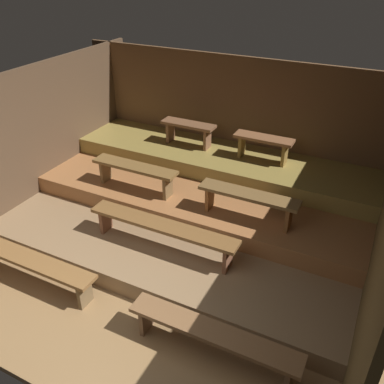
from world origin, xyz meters
TOP-DOWN VIEW (x-y plane):
  - ground at (0.00, 2.15)m, footprint 5.77×5.10m
  - wall_back at (0.00, 4.33)m, footprint 5.77×0.06m
  - wall_left at (-2.52, 2.15)m, footprint 0.06×5.10m
  - wall_right at (2.52, 2.15)m, footprint 0.06×5.10m
  - platform_lower at (0.00, 2.64)m, footprint 4.97×3.34m
  - platform_middle at (0.00, 3.21)m, footprint 4.97×2.19m
  - platform_upper at (0.00, 3.74)m, footprint 4.97×1.14m
  - bench_floor_left at (-1.22, 0.68)m, footprint 1.83×0.27m
  - bench_floor_right at (1.22, 0.68)m, footprint 1.83×0.27m
  - bench_lower_center at (0.04, 1.73)m, footprint 2.06×0.27m
  - bench_middle_left at (-0.89, 2.53)m, footprint 1.35×0.27m
  - bench_middle_right at (0.89, 2.53)m, footprint 1.35×0.27m
  - bench_upper_left at (-0.65, 3.82)m, footprint 0.92×0.27m
  - bench_upper_right at (0.65, 3.82)m, footprint 0.92×0.27m

SIDE VIEW (x-z plane):
  - ground at x=0.00m, z-range -0.08..0.00m
  - platform_lower at x=0.00m, z-range 0.00..0.25m
  - bench_floor_left at x=-1.22m, z-range 0.13..0.52m
  - bench_floor_right at x=1.22m, z-range 0.13..0.52m
  - platform_middle at x=0.00m, z-range 0.25..0.51m
  - bench_lower_center at x=0.04m, z-range 0.38..0.78m
  - platform_upper at x=0.00m, z-range 0.51..0.76m
  - bench_middle_left at x=-0.89m, z-range 0.62..1.02m
  - bench_middle_right at x=0.89m, z-range 0.62..1.02m
  - bench_upper_left at x=-0.65m, z-range 0.86..1.25m
  - bench_upper_right at x=0.65m, z-range 0.86..1.25m
  - wall_back at x=0.00m, z-range 0.00..2.21m
  - wall_left at x=-2.52m, z-range 0.00..2.21m
  - wall_right at x=2.52m, z-range 0.00..2.21m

